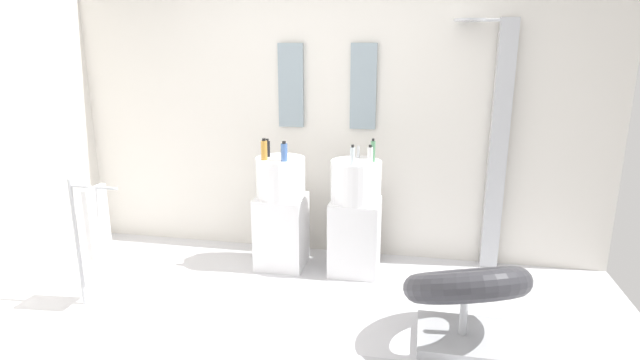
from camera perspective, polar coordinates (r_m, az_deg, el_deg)
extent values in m
cube|color=silver|center=(3.37, -4.60, -18.47)|extent=(4.80, 3.60, 0.04)
cube|color=silver|center=(4.46, 0.92, 7.98)|extent=(4.80, 0.10, 2.60)
cube|color=white|center=(4.33, -4.36, -5.78)|extent=(0.40, 0.40, 0.62)
cylinder|color=white|center=(4.19, -4.48, 0.32)|extent=(0.41, 0.41, 0.33)
cylinder|color=#B7BABF|center=(4.25, -4.13, 3.51)|extent=(0.02, 0.02, 0.10)
cube|color=white|center=(4.21, 3.97, -6.37)|extent=(0.40, 0.40, 0.62)
cylinder|color=white|center=(4.07, 4.09, -0.12)|extent=(0.41, 0.41, 0.33)
cylinder|color=#B7BABF|center=(4.13, 4.35, 3.18)|extent=(0.02, 0.02, 0.10)
cube|color=#8C9EA8|center=(4.44, -3.30, 10.62)|extent=(0.22, 0.03, 0.71)
cube|color=#8C9EA8|center=(4.32, 4.94, 10.48)|extent=(0.22, 0.03, 0.71)
cube|color=#B7BABF|center=(4.35, 19.52, 3.31)|extent=(0.14, 0.08, 2.05)
cylinder|color=#B7BABF|center=(4.25, 18.67, 16.78)|extent=(0.30, 0.02, 0.02)
cylinder|color=#B7BABF|center=(4.20, 16.60, 16.97)|extent=(0.24, 0.24, 0.02)
cube|color=#B7BABF|center=(3.49, 15.75, -16.79)|extent=(0.56, 0.50, 0.06)
cylinder|color=#B7BABF|center=(3.41, 15.95, -14.34)|extent=(0.05, 0.05, 0.34)
torus|color=#333338|center=(3.32, 16.20, -11.31)|extent=(1.02, 1.02, 0.49)
cylinder|color=#B7BABF|center=(4.00, -25.75, -6.48)|extent=(0.03, 0.03, 0.95)
cylinder|color=#B7BABF|center=(3.78, -24.28, -0.75)|extent=(0.36, 0.02, 0.02)
cube|color=white|center=(3.84, -23.89, -4.35)|extent=(0.04, 0.22, 0.50)
cylinder|color=#C68C38|center=(4.07, -6.34, 3.35)|extent=(0.05, 0.05, 0.16)
cylinder|color=black|center=(4.05, -6.38, 4.57)|extent=(0.03, 0.03, 0.02)
cylinder|color=white|center=(3.93, 5.69, 2.78)|extent=(0.04, 0.04, 0.13)
cylinder|color=black|center=(3.92, 5.71, 3.84)|extent=(0.02, 0.02, 0.02)
cylinder|color=black|center=(4.19, -5.97, 3.52)|extent=(0.04, 0.04, 0.13)
cylinder|color=black|center=(4.18, -6.00, 4.52)|extent=(0.02, 0.02, 0.02)
cylinder|color=#59996B|center=(4.00, 6.01, 3.24)|extent=(0.04, 0.04, 0.16)
cylinder|color=black|center=(3.98, 6.04, 4.54)|extent=(0.02, 0.02, 0.02)
cylinder|color=#4C72B7|center=(4.01, -4.08, 3.14)|extent=(0.05, 0.05, 0.14)
cylinder|color=black|center=(4.00, -4.10, 4.26)|extent=(0.03, 0.03, 0.02)
cylinder|color=silver|center=(3.89, 3.70, 2.73)|extent=(0.04, 0.04, 0.14)
cylinder|color=black|center=(3.87, 3.72, 3.85)|extent=(0.02, 0.02, 0.02)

